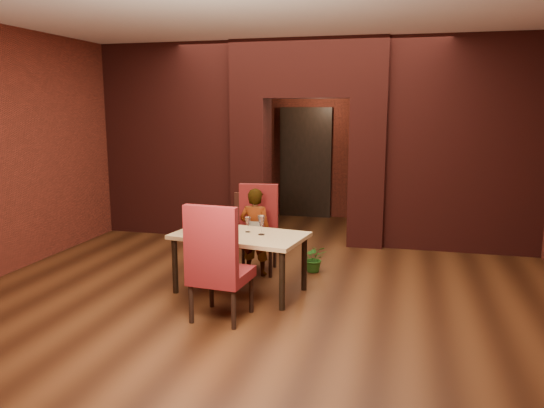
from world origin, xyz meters
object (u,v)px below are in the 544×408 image
(wine_glass_c, at_px, (261,225))
(person_seated, at_px, (255,232))
(chair_near, at_px, (221,261))
(wine_bucket, at_px, (193,222))
(dining_table, at_px, (240,263))
(wine_glass_b, at_px, (248,225))
(water_bottle, at_px, (208,217))
(wine_glass_a, at_px, (233,221))
(potted_plant, at_px, (314,258))
(chair_far, at_px, (256,230))

(wine_glass_c, bearing_deg, person_seated, 111.86)
(chair_near, height_order, wine_bucket, chair_near)
(dining_table, xyz_separation_m, wine_glass_b, (0.07, 0.10, 0.44))
(water_bottle, bearing_deg, person_seated, 47.44)
(chair_near, relative_size, wine_glass_c, 5.46)
(dining_table, bearing_deg, person_seated, 99.67)
(chair_near, relative_size, wine_glass_a, 5.32)
(wine_glass_a, distance_m, water_bottle, 0.33)
(dining_table, distance_m, potted_plant, 1.23)
(water_bottle, bearing_deg, wine_glass_b, -9.09)
(person_seated, height_order, wine_bucket, person_seated)
(dining_table, xyz_separation_m, person_seated, (-0.01, 0.68, 0.22))
(wine_glass_a, xyz_separation_m, wine_glass_b, (0.20, -0.06, -0.03))
(wine_glass_b, bearing_deg, wine_bucket, -166.99)
(chair_far, distance_m, chair_near, 1.60)
(wine_glass_a, bearing_deg, potted_plant, 43.72)
(water_bottle, bearing_deg, dining_table, -21.79)
(chair_far, bearing_deg, water_bottle, -131.76)
(chair_far, relative_size, water_bottle, 4.19)
(wine_glass_c, bearing_deg, potted_plant, 64.36)
(wine_glass_c, bearing_deg, chair_near, -103.87)
(wine_glass_c, distance_m, wine_bucket, 0.83)
(chair_near, relative_size, potted_plant, 3.32)
(chair_near, xyz_separation_m, wine_glass_a, (-0.19, 0.97, 0.21))
(dining_table, xyz_separation_m, wine_glass_c, (0.26, 0.01, 0.47))
(wine_bucket, height_order, water_bottle, water_bottle)
(wine_bucket, bearing_deg, chair_far, 57.39)
(wine_glass_b, xyz_separation_m, wine_glass_c, (0.19, -0.09, 0.02))
(wine_glass_a, distance_m, potted_plant, 1.34)
(chair_far, xyz_separation_m, wine_glass_b, (0.10, -0.69, 0.22))
(wine_glass_a, bearing_deg, water_bottle, 175.89)
(wine_glass_b, bearing_deg, dining_table, -124.80)
(wine_glass_b, relative_size, wine_glass_c, 0.80)
(wine_glass_b, height_order, wine_glass_c, wine_glass_c)
(wine_glass_c, relative_size, potted_plant, 0.61)
(dining_table, distance_m, chair_near, 0.85)
(chair_far, distance_m, wine_glass_b, 0.74)
(wine_glass_a, height_order, potted_plant, wine_glass_a)
(wine_glass_c, relative_size, wine_bucket, 0.98)
(person_seated, relative_size, wine_glass_c, 5.10)
(water_bottle, bearing_deg, wine_glass_a, -4.11)
(wine_bucket, bearing_deg, person_seated, 52.28)
(person_seated, height_order, wine_glass_b, person_seated)
(chair_far, relative_size, potted_plant, 3.12)
(wine_bucket, distance_m, potted_plant, 1.77)
(potted_plant, bearing_deg, wine_glass_a, -136.28)
(dining_table, bearing_deg, potted_plant, 62.50)
(chair_far, xyz_separation_m, person_seated, (0.02, -0.12, -0.00))
(dining_table, height_order, chair_near, chair_near)
(potted_plant, bearing_deg, wine_glass_b, -126.72)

